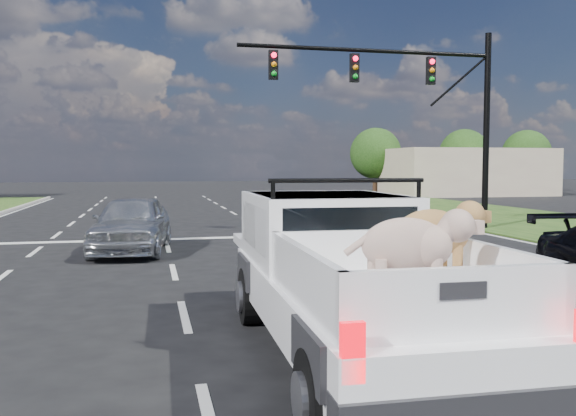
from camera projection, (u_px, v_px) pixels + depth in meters
name	position (u px, v px, depth m)	size (l,w,h in m)	color
ground	(295.00, 310.00, 9.72)	(160.00, 160.00, 0.00)	black
road_markings	(237.00, 253.00, 16.10)	(17.75, 60.00, 0.01)	silver
traffic_signal	(425.00, 96.00, 21.21)	(9.11, 0.31, 7.00)	black
building_right	(466.00, 172.00, 47.57)	(12.00, 7.00, 3.60)	#C3B495
tree_far_d	(376.00, 154.00, 50.01)	(4.20, 4.20, 5.40)	#332114
tree_far_e	(464.00, 154.00, 51.80)	(4.20, 4.20, 5.40)	#332114
tree_far_f	(527.00, 154.00, 53.14)	(4.20, 4.20, 5.40)	#332114
pickup_truck	(349.00, 274.00, 7.35)	(2.28, 5.80, 2.16)	black
silver_sedan	(132.00, 223.00, 16.26)	(1.81, 4.51, 1.54)	silver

